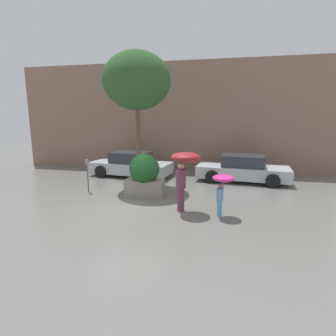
{
  "coord_description": "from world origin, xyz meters",
  "views": [
    {
      "loc": [
        3.18,
        -8.26,
        3.02
      ],
      "look_at": [
        1.04,
        1.6,
        1.05
      ],
      "focal_mm": 28.0,
      "sensor_mm": 36.0,
      "label": 1
    }
  ],
  "objects": [
    {
      "name": "parking_meter",
      "position": [
        -2.23,
        1.22,
        0.95
      ],
      "size": [
        0.14,
        0.14,
        1.33
      ],
      "color": "#595B60",
      "rests_on": "ground"
    },
    {
      "name": "building_facade",
      "position": [
        0.0,
        6.5,
        3.0
      ],
      "size": [
        18.0,
        0.3,
        6.0
      ],
      "color": "#8C6B5B",
      "rests_on": "ground"
    },
    {
      "name": "person_child",
      "position": [
        3.16,
        -0.4,
        1.05
      ],
      "size": [
        0.66,
        0.66,
        1.31
      ],
      "rotation": [
        0.0,
        0.0,
        0.59
      ],
      "color": "#669ED1",
      "rests_on": "ground"
    },
    {
      "name": "parked_car_near",
      "position": [
        -1.52,
        4.39,
        0.57
      ],
      "size": [
        4.3,
        2.29,
        1.25
      ],
      "rotation": [
        0.0,
        0.0,
        1.44
      ],
      "color": "#B7BCC1",
      "rests_on": "ground"
    },
    {
      "name": "planter_box",
      "position": [
        0.23,
        1.11,
        0.87
      ],
      "size": [
        1.48,
        1.16,
        1.66
      ],
      "color": "gray",
      "rests_on": "ground"
    },
    {
      "name": "parked_car_far",
      "position": [
        4.06,
        4.44,
        0.57
      ],
      "size": [
        4.38,
        2.2,
        1.25
      ],
      "rotation": [
        0.0,
        0.0,
        1.48
      ],
      "color": "#B7BCC1",
      "rests_on": "ground"
    },
    {
      "name": "street_tree",
      "position": [
        -0.46,
        2.49,
        4.47
      ],
      "size": [
        2.8,
        2.8,
        5.68
      ],
      "color": "brown",
      "rests_on": "ground"
    },
    {
      "name": "person_adult",
      "position": [
        1.96,
        -0.21,
        1.51
      ],
      "size": [
        0.93,
        0.93,
        1.93
      ],
      "rotation": [
        0.0,
        0.0,
        0.06
      ],
      "color": "brown",
      "rests_on": "ground"
    },
    {
      "name": "ground_plane",
      "position": [
        0.0,
        0.0,
        0.0
      ],
      "size": [
        40.0,
        40.0,
        0.0
      ],
      "primitive_type": "plane",
      "color": "slate"
    }
  ]
}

